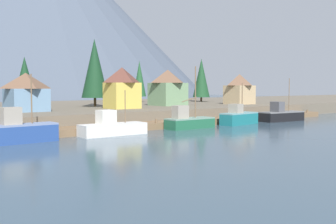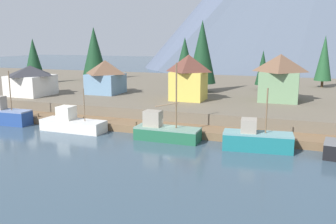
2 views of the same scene
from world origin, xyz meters
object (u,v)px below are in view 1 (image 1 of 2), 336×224
Objects in this scene: fishing_boat_teal at (239,117)px; house_green at (168,87)px; house_tan at (239,89)px; conifer_centre at (119,85)px; house_blue at (26,92)px; fishing_boat_black at (281,115)px; conifer_back_left at (95,68)px; house_yellow at (122,87)px; fishing_boat_green at (189,121)px; conifer_near_right at (139,79)px; fishing_boat_blue at (23,131)px; conifer_near_left at (201,78)px; conifer_mid_left at (25,78)px; fishing_boat_white at (112,127)px.

house_green is (0.93, 20.59, 5.14)m from fishing_boat_teal.
conifer_centre is at bearing 140.07° from house_tan.
fishing_boat_teal is 35.17m from house_blue.
house_green is (-10.50, 20.90, 5.25)m from fishing_boat_black.
fishing_boat_teal is 1.01× the size of conifer_centre.
conifer_back_left is (-13.46, 25.83, 8.86)m from fishing_boat_teal.
fishing_boat_black is at bearing -46.39° from conifer_back_left.
house_blue is at bearing 177.06° from house_tan.
house_green reaches higher than house_yellow.
fishing_boat_green is at bearing -84.77° from conifer_back_left.
conifer_near_right is 1.39× the size of conifer_centre.
conifer_centre is at bearing 29.79° from house_blue.
fishing_boat_green reaches higher than house_blue.
fishing_boat_black is at bearing -2.68° from fishing_boat_blue.
conifer_near_left is (35.17, 16.49, 2.51)m from house_yellow.
conifer_near_right is at bearing 0.45° from conifer_mid_left.
fishing_boat_blue is 1.15× the size of house_tan.
conifer_near_right reaches higher than fishing_boat_teal.
fishing_boat_green is 22.57m from fishing_boat_black.
house_yellow is at bearing 152.32° from fishing_boat_black.
conifer_mid_left is (-8.80, 25.39, 2.08)m from house_yellow.
house_yellow is at bearing -129.88° from conifer_near_right.
house_blue is (6.63, 17.82, 4.29)m from fishing_boat_blue.
house_blue is (-16.64, 2.01, -0.66)m from house_yellow.
house_yellow is at bearing -162.76° from house_green.
fishing_boat_green is 27.12m from conifer_back_left.
fishing_boat_blue is at bearing -137.16° from conifer_near_right.
fishing_boat_teal is at bearing -2.48° from fishing_boat_blue.
conifer_near_left reaches higher than house_blue.
fishing_boat_teal is 1.15× the size of house_tan.
fishing_boat_white is 53.67m from conifer_near_right.
fishing_boat_teal is 47.58m from conifer_mid_left.
conifer_near_left reaches higher than fishing_boat_white.
fishing_boat_black is at bearing -24.27° from house_blue.
conifer_near_left is 1.06× the size of conifer_near_right.
conifer_near_right reaches higher than house_yellow.
house_yellow is at bearing -87.84° from conifer_back_left.
fishing_boat_teal is 1.06× the size of house_yellow.
conifer_back_left is (8.44, -15.80, 1.70)m from conifer_mid_left.
fishing_boat_teal is (24.72, -0.25, 0.17)m from fishing_boat_white.
fishing_boat_black is 1.21× the size of conifer_centre.
conifer_back_left reaches higher than fishing_boat_teal.
fishing_boat_green is 0.89× the size of conifer_near_right.
house_tan is at bearing -32.90° from conifer_mid_left.
fishing_boat_green is at bearing 171.81° from fishing_boat_teal.
fishing_boat_blue is 56.72m from house_tan.
conifer_near_left is 0.85× the size of conifer_back_left.
conifer_back_left is at bearing -143.48° from conifer_centre.
conifer_near_left is at bearing -1.74° from conifer_centre.
house_blue is at bearing 67.79° from fishing_boat_blue.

